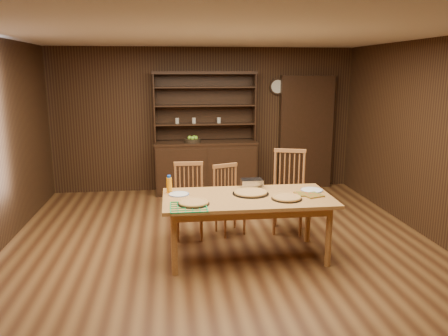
{
  "coord_description": "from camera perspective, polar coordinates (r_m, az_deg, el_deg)",
  "views": [
    {
      "loc": [
        -0.62,
        -5.0,
        2.18
      ],
      "look_at": [
        0.04,
        0.4,
        0.97
      ],
      "focal_mm": 35.0,
      "sensor_mm": 36.0,
      "label": 1
    }
  ],
  "objects": [
    {
      "name": "floor",
      "position": [
        5.49,
        0.06,
        -10.86
      ],
      "size": [
        6.0,
        6.0,
        0.0
      ],
      "primitive_type": "plane",
      "color": "brown",
      "rests_on": "ground"
    },
    {
      "name": "room_shell",
      "position": [
        5.07,
        0.06,
        5.73
      ],
      "size": [
        6.0,
        6.0,
        6.0
      ],
      "color": "silver",
      "rests_on": "floor"
    },
    {
      "name": "china_hutch",
      "position": [
        7.94,
        -2.41,
        1.03
      ],
      "size": [
        1.84,
        0.52,
        2.17
      ],
      "color": "black",
      "rests_on": "floor"
    },
    {
      "name": "doorway",
      "position": [
        8.37,
        10.61,
        4.59
      ],
      "size": [
        1.0,
        0.18,
        2.1
      ],
      "primitive_type": "cube",
      "color": "black",
      "rests_on": "floor"
    },
    {
      "name": "wall_clock",
      "position": [
        8.2,
        7.0,
        10.52
      ],
      "size": [
        0.3,
        0.05,
        0.3
      ],
      "color": "black",
      "rests_on": "room_shell"
    },
    {
      "name": "dining_table",
      "position": [
        5.13,
        3.09,
        -4.57
      ],
      "size": [
        1.97,
        0.98,
        0.75
      ],
      "color": "#C88C45",
      "rests_on": "floor"
    },
    {
      "name": "chair_left",
      "position": [
        5.84,
        -4.59,
        -3.9
      ],
      "size": [
        0.42,
        0.41,
        1.0
      ],
      "rotation": [
        0.0,
        0.0,
        -0.04
      ],
      "color": "#A36238",
      "rests_on": "floor"
    },
    {
      "name": "chair_center",
      "position": [
        5.98,
        0.51,
        -3.79
      ],
      "size": [
        0.49,
        0.48,
        0.94
      ],
      "rotation": [
        0.0,
        0.0,
        0.35
      ],
      "color": "#A36238",
      "rests_on": "floor"
    },
    {
      "name": "chair_right",
      "position": [
        6.11,
        8.44,
        -2.57
      ],
      "size": [
        0.57,
        0.56,
        1.13
      ],
      "rotation": [
        0.0,
        0.0,
        -0.29
      ],
      "color": "#A36238",
      "rests_on": "floor"
    },
    {
      "name": "pizza_left",
      "position": [
        4.81,
        -4.0,
        -4.55
      ],
      "size": [
        0.35,
        0.35,
        0.04
      ],
      "color": "black",
      "rests_on": "dining_table"
    },
    {
      "name": "pizza_right",
      "position": [
        5.04,
        8.19,
        -3.86
      ],
      "size": [
        0.35,
        0.35,
        0.04
      ],
      "color": "black",
      "rests_on": "dining_table"
    },
    {
      "name": "pizza_center",
      "position": [
        5.21,
        3.5,
        -3.22
      ],
      "size": [
        0.43,
        0.43,
        0.04
      ],
      "color": "black",
      "rests_on": "dining_table"
    },
    {
      "name": "cooling_rack",
      "position": [
        4.71,
        -4.65,
        -5.05
      ],
      "size": [
        0.46,
        0.46,
        0.02
      ],
      "primitive_type": null,
      "rotation": [
        0.0,
        0.0,
        -0.23
      ],
      "color": "#0B9446",
      "rests_on": "dining_table"
    },
    {
      "name": "plate_left",
      "position": [
        5.19,
        -5.91,
        -3.42
      ],
      "size": [
        0.24,
        0.24,
        0.02
      ],
      "color": "white",
      "rests_on": "dining_table"
    },
    {
      "name": "plate_right",
      "position": [
        5.44,
        11.39,
        -2.84
      ],
      "size": [
        0.27,
        0.27,
        0.02
      ],
      "color": "white",
      "rests_on": "dining_table"
    },
    {
      "name": "foil_dish",
      "position": [
        5.48,
        3.64,
        -2.02
      ],
      "size": [
        0.27,
        0.2,
        0.11
      ],
      "primitive_type": "cube",
      "rotation": [
        0.0,
        0.0,
        -0.02
      ],
      "color": "silver",
      "rests_on": "dining_table"
    },
    {
      "name": "juice_bottle",
      "position": [
        5.27,
        -7.17,
        -2.17
      ],
      "size": [
        0.07,
        0.07,
        0.22
      ],
      "color": "orange",
      "rests_on": "dining_table"
    },
    {
      "name": "pot_holder_a",
      "position": [
        5.23,
        11.47,
        -3.5
      ],
      "size": [
        0.26,
        0.26,
        0.02
      ],
      "primitive_type": "cube",
      "rotation": [
        0.0,
        0.0,
        0.32
      ],
      "color": "red",
      "rests_on": "dining_table"
    },
    {
      "name": "pot_holder_b",
      "position": [
        5.26,
        10.31,
        -3.35
      ],
      "size": [
        0.19,
        0.19,
        0.01
      ],
      "primitive_type": "cube",
      "rotation": [
        0.0,
        0.0,
        0.02
      ],
      "color": "red",
      "rests_on": "dining_table"
    },
    {
      "name": "fruit_bowl",
      "position": [
        7.79,
        -4.12,
        3.68
      ],
      "size": [
        0.3,
        0.3,
        0.12
      ],
      "color": "black",
      "rests_on": "china_hutch"
    }
  ]
}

